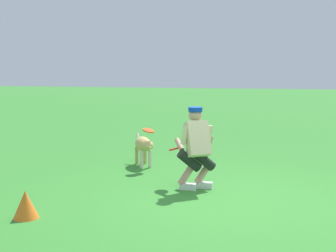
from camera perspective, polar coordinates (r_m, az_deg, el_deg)
The scene contains 6 objects.
ground_plane at distance 6.73m, azimuth 7.48°, elevation -9.30°, with size 60.00×60.00×0.00m, color #34812F.
person at distance 7.16m, azimuth 3.57°, elevation -2.45°, with size 0.70×0.53×1.29m.
dog at distance 8.81m, azimuth -3.03°, elevation -2.46°, with size 0.58×0.96×0.59m.
frisbee_flying at distance 8.47m, azimuth -2.45°, elevation -0.56°, with size 0.22×0.22×0.02m, color #ED4E1B.
frisbee_held at distance 7.38m, azimuth 0.98°, elevation -2.82°, with size 0.23×0.23×0.02m, color red.
training_cone at distance 6.22m, azimuth -17.30°, elevation -9.29°, with size 0.33×0.33×0.36m, color orange.
Camera 1 is at (-0.39, 6.42, 1.97)m, focal length 48.97 mm.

